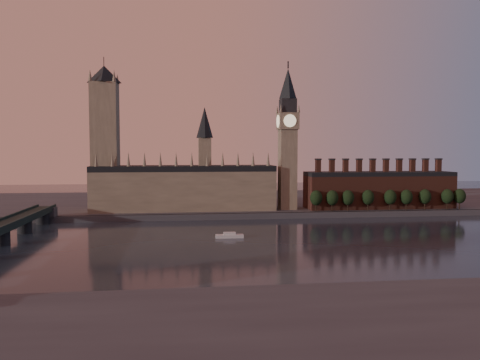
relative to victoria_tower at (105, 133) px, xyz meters
The scene contains 16 objects.
ground 176.40m from the victoria_tower, 43.78° to the right, with size 900.00×900.00×0.00m, color black.
north_bank 147.08m from the victoria_tower, 27.72° to the left, with size 900.00×182.00×4.00m.
palace_of_westminster 67.03m from the victoria_tower, ahead, with size 130.00×30.30×74.00m.
victoria_tower is the anchor object (origin of this frame).
big_ben 130.12m from the victoria_tower, ahead, with size 15.00×15.00×107.00m.
chimney_block 204.27m from the victoria_tower, ahead, with size 110.00×25.00×37.00m.
embankment_tree_0 155.64m from the victoria_tower, ahead, with size 8.60×8.60×14.88m.
embankment_tree_1 166.63m from the victoria_tower, ahead, with size 8.60×8.60×14.88m.
embankment_tree_2 177.63m from the victoria_tower, ahead, with size 8.60×8.60×14.88m.
embankment_tree_3 192.00m from the victoria_tower, ahead, with size 8.60×8.60×14.88m.
embankment_tree_4 208.14m from the victoria_tower, ahead, with size 8.60×8.60×14.88m.
embankment_tree_5 219.64m from the victoria_tower, ahead, with size 8.60×8.60×14.88m.
embankment_tree_6 233.94m from the victoria_tower, ahead, with size 8.60×8.60×14.88m.
embankment_tree_7 250.72m from the victoria_tower, ahead, with size 8.60×8.60×14.88m.
embankment_tree_8 260.09m from the victoria_tower, ahead, with size 8.60×8.60×14.88m.
river_boat 134.18m from the victoria_tower, 49.32° to the right, with size 15.05×4.60×2.99m.
Camera 1 is at (-65.48, -224.03, 46.60)m, focal length 35.00 mm.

